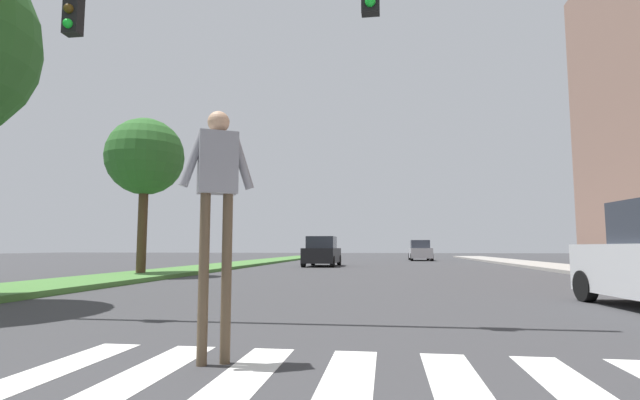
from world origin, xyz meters
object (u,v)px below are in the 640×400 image
Objects in this scene: traffic_light_gantry at (70,53)px; sedan_distant at (420,251)px; sedan_midblock at (322,253)px; tree_far at (145,158)px; pedestrian_performer at (217,193)px.

traffic_light_gantry reaches higher than sedan_distant.
sedan_midblock reaches higher than sedan_distant.
pedestrian_performer is at bearing -58.52° from tree_far.
pedestrian_performer is at bearing -84.76° from sedan_midblock.
tree_far is 12.75m from sedan_midblock.
sedan_distant is at bearing 63.58° from sedan_midblock.
sedan_midblock is at bearing 86.13° from traffic_light_gantry.
tree_far is 1.41× the size of sedan_midblock.
sedan_midblock is at bearing 62.66° from tree_far.
tree_far is at bearing -116.83° from sedan_distant.
traffic_light_gantry is 2.15× the size of sedan_midblock.
sedan_midblock is (-2.15, 23.43, -0.85)m from pedestrian_performer.
traffic_light_gantry is at bearing -103.26° from sedan_distant.
pedestrian_performer reaches higher than sedan_distant.
traffic_light_gantry is (4.17, -10.14, -0.28)m from tree_far.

